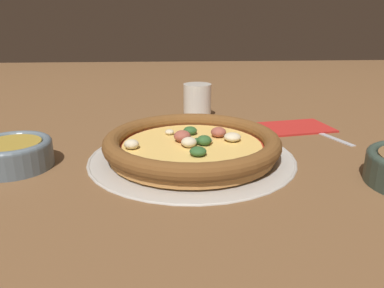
{
  "coord_description": "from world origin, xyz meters",
  "views": [
    {
      "loc": [
        0.04,
        0.62,
        0.24
      ],
      "look_at": [
        0.0,
        0.0,
        0.03
      ],
      "focal_mm": 35.0,
      "sensor_mm": 36.0,
      "label": 1
    }
  ],
  "objects": [
    {
      "name": "pizza",
      "position": [
        -0.0,
        -0.0,
        0.02
      ],
      "size": [
        0.31,
        0.31,
        0.04
      ],
      "color": "#BC7F42",
      "rests_on": "pizza_tray"
    },
    {
      "name": "bowl_near",
      "position": [
        0.3,
        0.03,
        0.03
      ],
      "size": [
        0.13,
        0.13,
        0.05
      ],
      "color": "slate",
      "rests_on": "ground_plane"
    },
    {
      "name": "pizza_tray",
      "position": [
        0.0,
        0.0,
        0.0
      ],
      "size": [
        0.36,
        0.36,
        0.01
      ],
      "color": "#B7B2A8",
      "rests_on": "ground_plane"
    },
    {
      "name": "napkin",
      "position": [
        -0.23,
        -0.17,
        0.0
      ],
      "size": [
        0.19,
        0.13,
        0.01
      ],
      "rotation": [
        0.0,
        0.0,
        0.17
      ],
      "color": "#B2231E",
      "rests_on": "ground_plane"
    },
    {
      "name": "fork",
      "position": [
        -0.28,
        -0.14,
        0.0
      ],
      "size": [
        0.08,
        0.19,
        0.0
      ],
      "rotation": [
        0.0,
        0.0,
        5.06
      ],
      "color": "#B7B7BC",
      "rests_on": "ground_plane"
    },
    {
      "name": "drinking_cup",
      "position": [
        -0.03,
        -0.27,
        0.04
      ],
      "size": [
        0.07,
        0.07,
        0.08
      ],
      "color": "silver",
      "rests_on": "ground_plane"
    },
    {
      "name": "ground_plane",
      "position": [
        0.0,
        0.0,
        0.0
      ],
      "size": [
        3.0,
        3.0,
        0.0
      ],
      "primitive_type": "plane",
      "color": "brown"
    }
  ]
}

